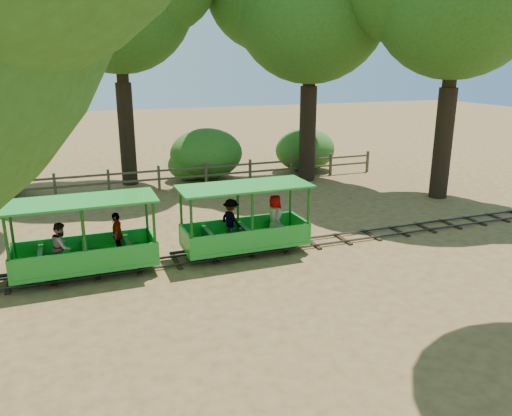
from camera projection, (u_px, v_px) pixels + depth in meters
name	position (u px, v px, depth m)	size (l,w,h in m)	color
ground	(248.00, 253.00, 13.82)	(90.00, 90.00, 0.00)	olive
track	(248.00, 251.00, 13.80)	(22.00, 1.00, 0.10)	#3F3D3A
carriage_front	(85.00, 247.00, 12.13)	(3.54, 1.45, 1.84)	green
carriage_rear	(247.00, 226.00, 13.62)	(3.54, 1.45, 1.84)	green
fence	(183.00, 174.00, 20.84)	(18.10, 0.10, 1.00)	brown
shrub_mid_w	(206.00, 154.00, 22.32)	(3.28, 2.52, 2.27)	#2D6B1E
shrub_mid_e	(190.00, 165.00, 22.18)	(2.01, 1.55, 1.39)	#2D6B1E
shrub_east	(305.00, 150.00, 24.02)	(2.96, 2.28, 2.05)	#2D6B1E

